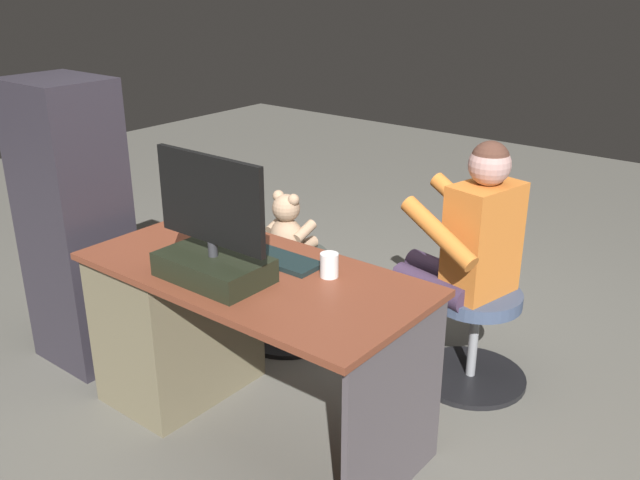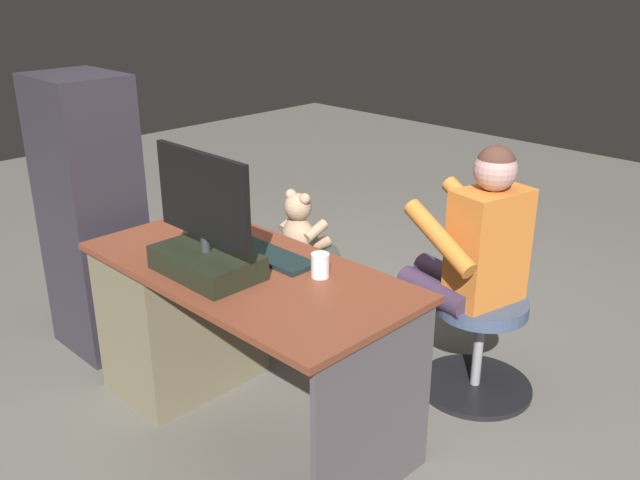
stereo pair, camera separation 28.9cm
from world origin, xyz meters
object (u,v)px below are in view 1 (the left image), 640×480
Objects in this scene: cup at (329,265)px; office_chair_teddy at (288,290)px; keyboard at (273,257)px; teddy_bear at (288,226)px; desk at (194,319)px; monitor at (213,246)px; visitor_chair at (474,331)px; tv_remote at (178,254)px; person at (462,245)px; computer_mouse at (222,238)px.

office_chair_teddy is at bearing -38.05° from cup.
office_chair_teddy is at bearing -53.38° from keyboard.
desk is at bearing 94.33° from teddy_bear.
monitor reaches higher than teddy_bear.
monitor reaches higher than desk.
monitor is 1.07m from office_chair_teddy.
desk is 0.75m from cup.
keyboard is (-0.05, -0.27, -0.12)m from monitor.
cup is (-0.28, -0.01, 0.04)m from keyboard.
keyboard reaches higher than visitor_chair.
monitor reaches higher than cup.
office_chair_teddy is (0.05, -0.68, -0.13)m from desk.
tv_remote is (-0.03, 0.08, 0.34)m from desk.
desk is 1.22m from person.
desk is 15.01× the size of cup.
tv_remote reaches higher than desk.
cup reaches higher than keyboard.
person reaches higher than cup.
computer_mouse is at bearing -48.04° from monitor.
keyboard is (-0.35, -0.13, 0.34)m from desk.
office_chair_teddy is at bearing -71.58° from tv_remote.
cup is (-0.57, -0.01, 0.03)m from computer_mouse.
keyboard is at bearing 53.72° from visitor_chair.
visitor_chair is at bearing -120.44° from monitor.
computer_mouse is at bearing 41.27° from visitor_chair.
teddy_bear is at bearing -78.76° from computer_mouse.
computer_mouse is at bearing 101.24° from teddy_bear.
cup is at bearing 141.34° from teddy_bear.
person reaches higher than keyboard.
cup reaches higher than office_chair_teddy.
teddy_bear is 1.03m from visitor_chair.
teddy_bear is at bearing -71.68° from tv_remote.
computer_mouse is 0.57m from cup.
visitor_chair is (-0.84, -0.74, -0.48)m from computer_mouse.
monitor reaches higher than tv_remote.
computer_mouse is 0.64× the size of tv_remote.
cup is 0.64m from tv_remote.
monitor is 1.58× the size of teddy_bear.
keyboard is 1.29× the size of teddy_bear.
monitor reaches higher than person.
visitor_chair is at bearing -120.20° from tv_remote.
office_chair_teddy is at bearing 11.87° from person.
office_chair_teddy is 1.07× the size of visitor_chair.
cup is at bearing 75.60° from person.
desk is at bearing -24.54° from monitor.
computer_mouse is 0.73m from office_chair_teddy.
keyboard is at bearing 126.04° from teddy_bear.
computer_mouse reaches higher than keyboard.
cup is at bearing -177.46° from keyboard.
tv_remote is at bearing 96.19° from teddy_bear.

